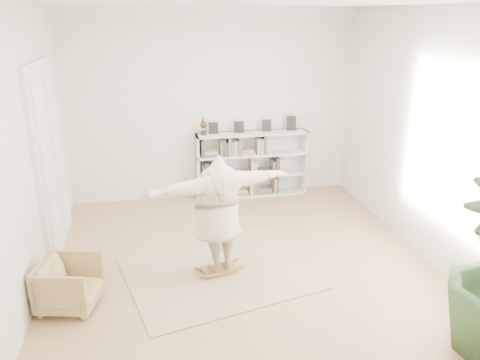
# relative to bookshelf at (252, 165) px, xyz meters

# --- Properties ---
(floor) EXTENTS (6.00, 6.00, 0.00)m
(floor) POSITION_rel_bookshelf_xyz_m (-0.74, -2.82, -0.64)
(floor) COLOR #A88556
(floor) RESTS_ON ground
(room_shell) EXTENTS (6.00, 6.00, 6.00)m
(room_shell) POSITION_rel_bookshelf_xyz_m (-0.74, 0.12, 2.87)
(room_shell) COLOR silver
(room_shell) RESTS_ON floor
(doors) EXTENTS (0.09, 1.78, 2.92)m
(doors) POSITION_rel_bookshelf_xyz_m (-3.45, -1.52, 0.76)
(doors) COLOR white
(doors) RESTS_ON floor
(bookshelf) EXTENTS (2.20, 0.35, 1.64)m
(bookshelf) POSITION_rel_bookshelf_xyz_m (0.00, 0.00, 0.00)
(bookshelf) COLOR silver
(bookshelf) RESTS_ON floor
(armchair) EXTENTS (0.84, 0.82, 0.63)m
(armchair) POSITION_rel_bookshelf_xyz_m (-3.04, -3.32, -0.32)
(armchair) COLOR tan
(armchair) RESTS_ON floor
(rug) EXTENTS (2.90, 2.53, 0.02)m
(rug) POSITION_rel_bookshelf_xyz_m (-1.10, -2.90, -0.63)
(rug) COLOR tan
(rug) RESTS_ON floor
(rocker_board) EXTENTS (0.52, 0.38, 0.10)m
(rocker_board) POSITION_rel_bookshelf_xyz_m (-1.10, -2.90, -0.57)
(rocker_board) COLOR brown
(rocker_board) RESTS_ON rug
(person) EXTENTS (2.13, 1.02, 1.67)m
(person) POSITION_rel_bookshelf_xyz_m (-1.10, -2.90, 0.32)
(person) COLOR beige
(person) RESTS_ON rocker_board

